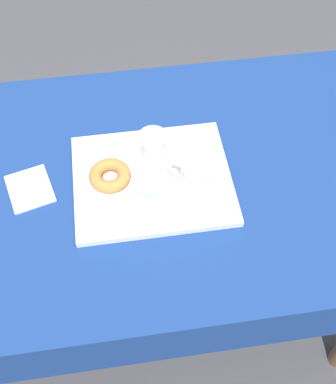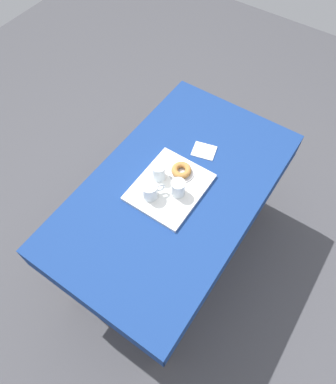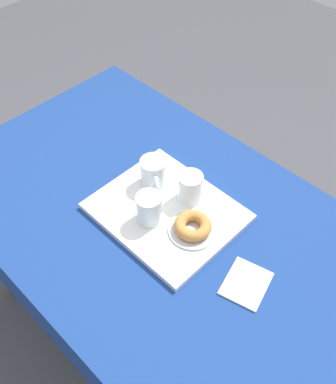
{
  "view_description": "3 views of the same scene",
  "coord_description": "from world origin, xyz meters",
  "px_view_note": "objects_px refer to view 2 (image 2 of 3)",
  "views": [
    {
      "loc": [
        0.05,
        0.78,
        1.76
      ],
      "look_at": [
        -0.05,
        0.07,
        0.78
      ],
      "focal_mm": 45.92,
      "sensor_mm": 36.0,
      "label": 1
    },
    {
      "loc": [
        -0.85,
        -0.53,
        2.3
      ],
      "look_at": [
        -0.05,
        0.01,
        0.78
      ],
      "focal_mm": 33.14,
      "sensor_mm": 36.0,
      "label": 2
    },
    {
      "loc": [
        0.56,
        -0.56,
        1.78
      ],
      "look_at": [
        -0.04,
        0.06,
        0.81
      ],
      "focal_mm": 41.82,
      "sensor_mm": 36.0,
      "label": 3
    }
  ],
  "objects_px": {
    "donut_plate_left": "(181,172)",
    "sugar_donut_left": "(181,170)",
    "water_glass_far": "(159,172)",
    "paper_napkin": "(204,151)",
    "dining_table": "(175,198)",
    "serving_tray": "(170,187)",
    "water_glass_near": "(178,188)",
    "tea_mug_left": "(150,191)"
  },
  "relations": [
    {
      "from": "donut_plate_left",
      "to": "sugar_donut_left",
      "type": "distance_m",
      "value": 0.02
    },
    {
      "from": "water_glass_far",
      "to": "sugar_donut_left",
      "type": "relative_size",
      "value": 0.88
    },
    {
      "from": "sugar_donut_left",
      "to": "paper_napkin",
      "type": "xyz_separation_m",
      "value": [
        0.2,
        -0.02,
        -0.04
      ]
    },
    {
      "from": "dining_table",
      "to": "donut_plate_left",
      "type": "xyz_separation_m",
      "value": [
        0.09,
        0.02,
        0.12
      ]
    },
    {
      "from": "water_glass_far",
      "to": "paper_napkin",
      "type": "height_order",
      "value": "water_glass_far"
    },
    {
      "from": "dining_table",
      "to": "water_glass_far",
      "type": "relative_size",
      "value": 15.54
    },
    {
      "from": "water_glass_far",
      "to": "paper_napkin",
      "type": "relative_size",
      "value": 0.73
    },
    {
      "from": "dining_table",
      "to": "water_glass_far",
      "type": "distance_m",
      "value": 0.19
    },
    {
      "from": "paper_napkin",
      "to": "serving_tray",
      "type": "bearing_deg",
      "value": 175.51
    },
    {
      "from": "water_glass_near",
      "to": "sugar_donut_left",
      "type": "relative_size",
      "value": 0.88
    },
    {
      "from": "serving_tray",
      "to": "donut_plate_left",
      "type": "distance_m",
      "value": 0.11
    },
    {
      "from": "paper_napkin",
      "to": "dining_table",
      "type": "bearing_deg",
      "value": 179.43
    },
    {
      "from": "sugar_donut_left",
      "to": "dining_table",
      "type": "bearing_deg",
      "value": -168.36
    },
    {
      "from": "serving_tray",
      "to": "sugar_donut_left",
      "type": "height_order",
      "value": "sugar_donut_left"
    },
    {
      "from": "serving_tray",
      "to": "donut_plate_left",
      "type": "bearing_deg",
      "value": -1.79
    },
    {
      "from": "paper_napkin",
      "to": "water_glass_far",
      "type": "bearing_deg",
      "value": 160.44
    },
    {
      "from": "sugar_donut_left",
      "to": "water_glass_near",
      "type": "bearing_deg",
      "value": -155.01
    },
    {
      "from": "donut_plate_left",
      "to": "paper_napkin",
      "type": "height_order",
      "value": "donut_plate_left"
    },
    {
      "from": "water_glass_far",
      "to": "water_glass_near",
      "type": "bearing_deg",
      "value": -101.48
    },
    {
      "from": "sugar_donut_left",
      "to": "water_glass_far",
      "type": "bearing_deg",
      "value": 136.69
    },
    {
      "from": "tea_mug_left",
      "to": "water_glass_far",
      "type": "height_order",
      "value": "water_glass_far"
    },
    {
      "from": "water_glass_near",
      "to": "donut_plate_left",
      "type": "relative_size",
      "value": 0.67
    },
    {
      "from": "tea_mug_left",
      "to": "sugar_donut_left",
      "type": "height_order",
      "value": "tea_mug_left"
    },
    {
      "from": "tea_mug_left",
      "to": "water_glass_far",
      "type": "relative_size",
      "value": 1.2
    },
    {
      "from": "dining_table",
      "to": "donut_plate_left",
      "type": "bearing_deg",
      "value": 11.64
    },
    {
      "from": "tea_mug_left",
      "to": "paper_napkin",
      "type": "distance_m",
      "value": 0.42
    },
    {
      "from": "paper_napkin",
      "to": "sugar_donut_left",
      "type": "bearing_deg",
      "value": 174.14
    },
    {
      "from": "serving_tray",
      "to": "tea_mug_left",
      "type": "bearing_deg",
      "value": 154.83
    },
    {
      "from": "serving_tray",
      "to": "paper_napkin",
      "type": "distance_m",
      "value": 0.31
    },
    {
      "from": "serving_tray",
      "to": "sugar_donut_left",
      "type": "xyz_separation_m",
      "value": [
        0.1,
        -0.0,
        0.03
      ]
    },
    {
      "from": "tea_mug_left",
      "to": "paper_napkin",
      "type": "bearing_deg",
      "value": -9.96
    },
    {
      "from": "dining_table",
      "to": "paper_napkin",
      "type": "xyz_separation_m",
      "value": [
        0.29,
        -0.0,
        0.1
      ]
    },
    {
      "from": "sugar_donut_left",
      "to": "paper_napkin",
      "type": "height_order",
      "value": "sugar_donut_left"
    },
    {
      "from": "sugar_donut_left",
      "to": "donut_plate_left",
      "type": "bearing_deg",
      "value": 0.0
    },
    {
      "from": "serving_tray",
      "to": "water_glass_far",
      "type": "xyz_separation_m",
      "value": [
        0.02,
        0.08,
        0.05
      ]
    },
    {
      "from": "water_glass_near",
      "to": "sugar_donut_left",
      "type": "xyz_separation_m",
      "value": [
        0.12,
        0.05,
        -0.02
      ]
    },
    {
      "from": "dining_table",
      "to": "water_glass_near",
      "type": "bearing_deg",
      "value": -128.0
    },
    {
      "from": "serving_tray",
      "to": "water_glass_near",
      "type": "xyz_separation_m",
      "value": [
        -0.01,
        -0.06,
        0.05
      ]
    },
    {
      "from": "water_glass_far",
      "to": "paper_napkin",
      "type": "distance_m",
      "value": 0.32
    },
    {
      "from": "donut_plate_left",
      "to": "sugar_donut_left",
      "type": "bearing_deg",
      "value": 0.0
    },
    {
      "from": "tea_mug_left",
      "to": "donut_plate_left",
      "type": "height_order",
      "value": "tea_mug_left"
    },
    {
      "from": "dining_table",
      "to": "tea_mug_left",
      "type": "relative_size",
      "value": 13.0
    }
  ]
}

